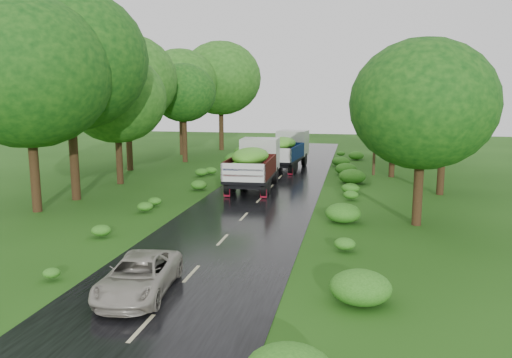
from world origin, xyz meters
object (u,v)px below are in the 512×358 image
(car, at_px, (139,276))
(utility_pole, at_px, (375,121))
(truck_far, at_px, (287,148))
(truck_near, at_px, (255,162))

(car, xyz_separation_m, utility_pole, (7.62, 24.23, 3.38))
(truck_far, bearing_deg, utility_pole, -9.32)
(truck_near, height_order, truck_far, truck_near)
(truck_near, xyz_separation_m, truck_far, (0.88, 8.53, -0.03))
(truck_near, height_order, car, truck_near)
(truck_near, relative_size, utility_pole, 0.93)
(truck_far, height_order, car, truck_far)
(truck_near, bearing_deg, car, -91.71)
(car, bearing_deg, truck_near, 83.86)
(truck_near, distance_m, car, 17.54)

